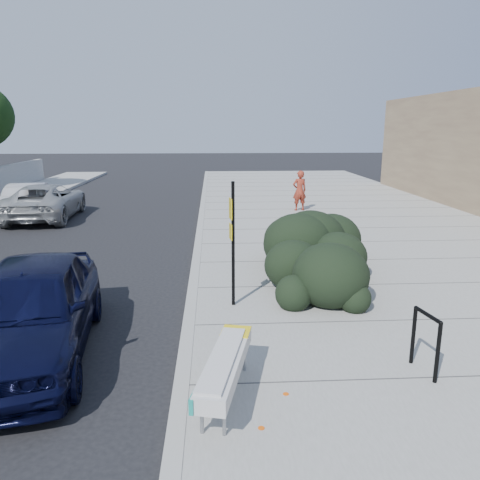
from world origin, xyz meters
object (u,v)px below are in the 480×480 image
at_px(bench, 225,365).
at_px(bike_rack, 426,337).
at_px(sedan_navy, 30,310).
at_px(suv_silver, 46,201).
at_px(pedestrian, 299,191).
at_px(sign_post, 232,236).
at_px(wagon_silver, 31,198).

xyz_separation_m(bench, bike_rack, (2.86, 0.50, 0.08)).
relative_size(sedan_navy, suv_silver, 0.92).
bearing_deg(bench, pedestrian, 88.60).
xyz_separation_m(bench, sign_post, (0.23, 3.29, 0.93)).
height_order(sign_post, suv_silver, sign_post).
bearing_deg(bike_rack, pedestrian, 76.95).
bearing_deg(suv_silver, bike_rack, 123.85).
relative_size(sign_post, suv_silver, 0.49).
distance_m(bench, bike_rack, 2.90).
bearing_deg(bench, sedan_navy, 164.36).
xyz_separation_m(bench, pedestrian, (3.53, 14.01, 0.37)).
bearing_deg(pedestrian, bench, 64.36).
height_order(bench, sign_post, sign_post).
xyz_separation_m(bench, wagon_silver, (-7.80, 14.56, 0.05)).
relative_size(bike_rack, wagon_silver, 0.22).
distance_m(bench, sedan_navy, 3.47).
xyz_separation_m(sign_post, sedan_navy, (-3.28, -1.65, -0.76)).
distance_m(sign_post, suv_silver, 12.50).
distance_m(sedan_navy, wagon_silver, 13.77).
relative_size(sedan_navy, pedestrian, 2.75).
distance_m(bench, sign_post, 3.43).
distance_m(bench, wagon_silver, 16.52).
height_order(bike_rack, suv_silver, suv_silver).
height_order(bike_rack, wagon_silver, wagon_silver).
bearing_deg(sign_post, suv_silver, 118.71).
bearing_deg(sedan_navy, bench, -35.85).
distance_m(bike_rack, wagon_silver, 17.65).
height_order(bike_rack, pedestrian, pedestrian).
bearing_deg(wagon_silver, sign_post, 117.51).
height_order(sign_post, wagon_silver, sign_post).
bearing_deg(wagon_silver, bench, 110.20).
relative_size(bench, bike_rack, 2.20).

